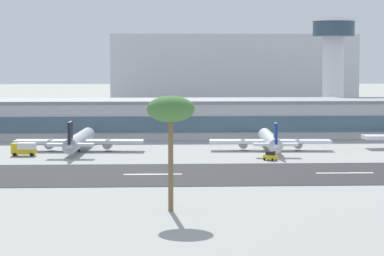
{
  "coord_description": "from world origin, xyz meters",
  "views": [
    {
      "loc": [
        -0.35,
        -178.72,
        23.33
      ],
      "look_at": [
        11.18,
        45.08,
        5.97
      ],
      "focal_mm": 81.37,
      "sensor_mm": 36.0,
      "label": 1
    }
  ],
  "objects_px": {
    "terminal_building": "(172,118)",
    "palm_tree_0": "(171,111)",
    "airliner_black_tail_gate_1": "(79,141)",
    "service_baggage_tug_1": "(270,156)",
    "airliner_navy_tail_gate_2": "(270,141)",
    "distant_hotel_block": "(232,72)",
    "control_tower": "(333,56)",
    "service_box_truck_0": "(24,149)"
  },
  "relations": [
    {
      "from": "terminal_building",
      "to": "palm_tree_0",
      "type": "distance_m",
      "value": 134.54
    },
    {
      "from": "airliner_black_tail_gate_1",
      "to": "service_baggage_tug_1",
      "type": "bearing_deg",
      "value": -112.93
    },
    {
      "from": "terminal_building",
      "to": "airliner_navy_tail_gate_2",
      "type": "relative_size",
      "value": 4.93
    },
    {
      "from": "distant_hotel_block",
      "to": "service_baggage_tug_1",
      "type": "bearing_deg",
      "value": -93.16
    },
    {
      "from": "control_tower",
      "to": "service_baggage_tug_1",
      "type": "distance_m",
      "value": 119.8
    },
    {
      "from": "control_tower",
      "to": "palm_tree_0",
      "type": "distance_m",
      "value": 189.85
    },
    {
      "from": "palm_tree_0",
      "to": "terminal_building",
      "type": "bearing_deg",
      "value": 88.3
    },
    {
      "from": "terminal_building",
      "to": "airliner_black_tail_gate_1",
      "type": "distance_m",
      "value": 50.67
    },
    {
      "from": "control_tower",
      "to": "airliner_black_tail_gate_1",
      "type": "distance_m",
      "value": 124.56
    },
    {
      "from": "control_tower",
      "to": "airliner_navy_tail_gate_2",
      "type": "height_order",
      "value": "control_tower"
    },
    {
      "from": "service_box_truck_0",
      "to": "palm_tree_0",
      "type": "distance_m",
      "value": 88.34
    },
    {
      "from": "terminal_building",
      "to": "airliner_navy_tail_gate_2",
      "type": "height_order",
      "value": "terminal_building"
    },
    {
      "from": "distant_hotel_block",
      "to": "airliner_black_tail_gate_1",
      "type": "distance_m",
      "value": 199.07
    },
    {
      "from": "service_box_truck_0",
      "to": "control_tower",
      "type": "bearing_deg",
      "value": -131.7
    },
    {
      "from": "control_tower",
      "to": "palm_tree_0",
      "type": "bearing_deg",
      "value": -109.65
    },
    {
      "from": "terminal_building",
      "to": "service_baggage_tug_1",
      "type": "bearing_deg",
      "value": -72.27
    },
    {
      "from": "airliner_black_tail_gate_1",
      "to": "service_baggage_tug_1",
      "type": "relative_size",
      "value": 12.15
    },
    {
      "from": "airliner_black_tail_gate_1",
      "to": "service_box_truck_0",
      "type": "relative_size",
      "value": 6.85
    },
    {
      "from": "distant_hotel_block",
      "to": "service_box_truck_0",
      "type": "bearing_deg",
      "value": -109.54
    },
    {
      "from": "terminal_building",
      "to": "control_tower",
      "type": "xyz_separation_m",
      "value": [
        59.78,
        44.46,
        19.2
      ]
    },
    {
      "from": "distant_hotel_block",
      "to": "service_baggage_tug_1",
      "type": "height_order",
      "value": "distant_hotel_block"
    },
    {
      "from": "service_box_truck_0",
      "to": "palm_tree_0",
      "type": "relative_size",
      "value": 0.34
    },
    {
      "from": "airliner_black_tail_gate_1",
      "to": "palm_tree_0",
      "type": "relative_size",
      "value": 2.33
    },
    {
      "from": "service_baggage_tug_1",
      "to": "palm_tree_0",
      "type": "xyz_separation_m",
      "value": [
        -25.22,
        -67.7,
        14.53
      ]
    },
    {
      "from": "terminal_building",
      "to": "control_tower",
      "type": "relative_size",
      "value": 5.06
    },
    {
      "from": "distant_hotel_block",
      "to": "palm_tree_0",
      "type": "bearing_deg",
      "value": -97.51
    },
    {
      "from": "control_tower",
      "to": "service_box_truck_0",
      "type": "height_order",
      "value": "control_tower"
    },
    {
      "from": "airliner_navy_tail_gate_2",
      "to": "service_baggage_tug_1",
      "type": "xyz_separation_m",
      "value": [
        -3.08,
        -21.99,
        -1.6
      ]
    },
    {
      "from": "distant_hotel_block",
      "to": "palm_tree_0",
      "type": "relative_size",
      "value": 6.39
    },
    {
      "from": "airliner_black_tail_gate_1",
      "to": "airliner_navy_tail_gate_2",
      "type": "xyz_separation_m",
      "value": [
        49.58,
        -0.62,
        -0.15
      ]
    },
    {
      "from": "service_box_truck_0",
      "to": "airliner_navy_tail_gate_2",
      "type": "bearing_deg",
      "value": -168.34
    },
    {
      "from": "service_baggage_tug_1",
      "to": "airliner_navy_tail_gate_2",
      "type": "bearing_deg",
      "value": -56.23
    },
    {
      "from": "distant_hotel_block",
      "to": "palm_tree_0",
      "type": "distance_m",
      "value": 282.5
    },
    {
      "from": "service_box_truck_0",
      "to": "palm_tree_0",
      "type": "bearing_deg",
      "value": 116.05
    },
    {
      "from": "terminal_building",
      "to": "distant_hotel_block",
      "type": "distance_m",
      "value": 150.11
    },
    {
      "from": "airliner_navy_tail_gate_2",
      "to": "palm_tree_0",
      "type": "distance_m",
      "value": 94.93
    },
    {
      "from": "distant_hotel_block",
      "to": "service_box_truck_0",
      "type": "distance_m",
      "value": 212.5
    },
    {
      "from": "distant_hotel_block",
      "to": "airliner_navy_tail_gate_2",
      "type": "bearing_deg",
      "value": -92.59
    },
    {
      "from": "palm_tree_0",
      "to": "service_box_truck_0",
      "type": "bearing_deg",
      "value": 112.89
    },
    {
      "from": "service_box_truck_0",
      "to": "palm_tree_0",
      "type": "xyz_separation_m",
      "value": [
        33.95,
        -80.38,
        13.79
      ]
    },
    {
      "from": "control_tower",
      "to": "airliner_black_tail_gate_1",
      "type": "height_order",
      "value": "control_tower"
    },
    {
      "from": "palm_tree_0",
      "to": "control_tower",
      "type": "bearing_deg",
      "value": 70.35
    }
  ]
}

